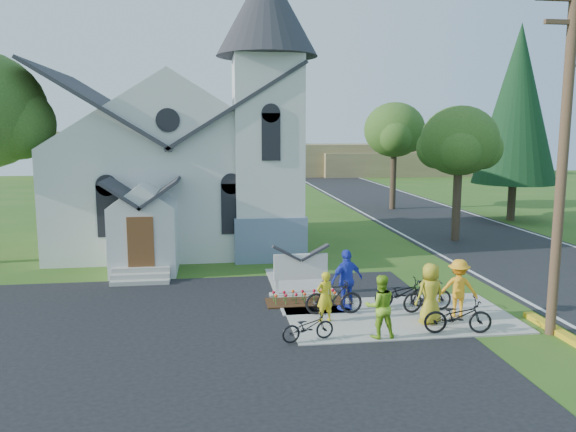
{
  "coord_description": "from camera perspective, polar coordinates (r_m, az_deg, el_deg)",
  "views": [
    {
      "loc": [
        -4.24,
        -15.73,
        5.78
      ],
      "look_at": [
        -1.4,
        5.0,
        2.58
      ],
      "focal_mm": 35.0,
      "sensor_mm": 36.0,
      "label": 1
    }
  ],
  "objects": [
    {
      "name": "church_sign",
      "position": [
        19.75,
        1.3,
        -5.22
      ],
      "size": [
        2.2,
        0.4,
        1.7
      ],
      "color": "#ADA99C",
      "rests_on": "ground"
    },
    {
      "name": "bike_2",
      "position": [
        18.85,
        11.48,
        -7.67
      ],
      "size": [
        1.82,
        0.67,
        0.95
      ],
      "primitive_type": "imported",
      "rotation": [
        0.0,
        0.0,
        1.55
      ],
      "color": "black",
      "rests_on": "sidewalk"
    },
    {
      "name": "cyclist_0",
      "position": [
        17.1,
        3.76,
        -8.17
      ],
      "size": [
        0.66,
        0.54,
        1.55
      ],
      "primitive_type": "imported",
      "rotation": [
        0.0,
        0.0,
        3.5
      ],
      "color": "gold",
      "rests_on": "sidewalk"
    },
    {
      "name": "tree_road_near",
      "position": [
        30.52,
        17.02,
        7.25
      ],
      "size": [
        4.0,
        4.0,
        7.05
      ],
      "color": "#35251D",
      "rests_on": "ground"
    },
    {
      "name": "conifer",
      "position": [
        38.87,
        22.28,
        10.44
      ],
      "size": [
        5.2,
        5.2,
        12.4
      ],
      "color": "#35251D",
      "rests_on": "ground"
    },
    {
      "name": "cyclist_4",
      "position": [
        17.37,
        14.24,
        -7.64
      ],
      "size": [
        1.02,
        0.79,
        1.84
      ],
      "primitive_type": "imported",
      "rotation": [
        0.0,
        0.0,
        3.38
      ],
      "color": "#AF9E20",
      "rests_on": "sidewalk"
    },
    {
      "name": "ground",
      "position": [
        17.29,
        7.0,
        -10.9
      ],
      "size": [
        120.0,
        120.0,
        0.0
      ],
      "primitive_type": "plane",
      "color": "#2E5919",
      "rests_on": "ground"
    },
    {
      "name": "cyclist_3",
      "position": [
        18.26,
        16.94,
        -7.01
      ],
      "size": [
        1.33,
        1.05,
        1.81
      ],
      "primitive_type": "imported",
      "rotation": [
        0.0,
        0.0,
        2.77
      ],
      "color": "#FFA21C",
      "rests_on": "sidewalk"
    },
    {
      "name": "bike_3",
      "position": [
        18.57,
        14.0,
        -7.87
      ],
      "size": [
        1.78,
        0.74,
        1.04
      ],
      "primitive_type": "imported",
      "rotation": [
        0.0,
        0.0,
        1.72
      ],
      "color": "black",
      "rests_on": "sidewalk"
    },
    {
      "name": "utility_pole",
      "position": [
        17.17,
        26.4,
        6.54
      ],
      "size": [
        3.45,
        0.28,
        10.0
      ],
      "color": "#4B3325",
      "rests_on": "ground"
    },
    {
      "name": "cyclist_1",
      "position": [
        15.98,
        9.33,
        -9.03
      ],
      "size": [
        0.88,
        0.69,
        1.79
      ],
      "primitive_type": "imported",
      "rotation": [
        0.0,
        0.0,
        3.15
      ],
      "color": "#89C024",
      "rests_on": "sidewalk"
    },
    {
      "name": "flower_bed",
      "position": [
        19.17,
        1.72,
        -8.74
      ],
      "size": [
        2.6,
        1.1,
        0.07
      ],
      "primitive_type": "cube",
      "color": "#38210F",
      "rests_on": "ground"
    },
    {
      "name": "church",
      "position": [
        28.25,
        -10.39,
        7.48
      ],
      "size": [
        12.35,
        12.0,
        13.0
      ],
      "color": "silver",
      "rests_on": "ground"
    },
    {
      "name": "parking_lot",
      "position": [
        15.15,
        -18.23,
        -14.15
      ],
      "size": [
        20.0,
        16.0,
        0.02
      ],
      "primitive_type": "cube",
      "color": "black",
      "rests_on": "ground"
    },
    {
      "name": "bike_4",
      "position": [
        16.9,
        16.88,
        -9.69
      ],
      "size": [
        2.0,
        0.92,
        1.01
      ],
      "primitive_type": "imported",
      "rotation": [
        0.0,
        0.0,
        1.44
      ],
      "color": "black",
      "rests_on": "sidewalk"
    },
    {
      "name": "tree_road_mid",
      "position": [
        41.88,
        10.76,
        8.55
      ],
      "size": [
        4.4,
        4.4,
        7.8
      ],
      "color": "#35251D",
      "rests_on": "ground"
    },
    {
      "name": "bike_1",
      "position": [
        17.83,
        4.67,
        -8.24
      ],
      "size": [
        1.83,
        0.59,
        1.09
      ],
      "primitive_type": "imported",
      "rotation": [
        0.0,
        0.0,
        1.53
      ],
      "color": "black",
      "rests_on": "sidewalk"
    },
    {
      "name": "sidewalk",
      "position": [
        18.15,
        11.24,
        -9.96
      ],
      "size": [
        7.0,
        4.0,
        0.05
      ],
      "primitive_type": "cube",
      "color": "#ADA99C",
      "rests_on": "ground"
    },
    {
      "name": "bike_0",
      "position": [
        15.69,
        2.03,
        -11.17
      ],
      "size": [
        1.6,
        0.86,
        0.8
      ],
      "primitive_type": "imported",
      "rotation": [
        0.0,
        0.0,
        1.8
      ],
      "color": "black",
      "rests_on": "sidewalk"
    },
    {
      "name": "cyclist_2",
      "position": [
        18.17,
        5.99,
        -6.47
      ],
      "size": [
        1.26,
        0.87,
        1.98
      ],
      "primitive_type": "imported",
      "rotation": [
        0.0,
        0.0,
        3.51
      ],
      "color": "blue",
      "rests_on": "sidewalk"
    },
    {
      "name": "road",
      "position": [
        34.36,
        16.83,
        -1.34
      ],
      "size": [
        8.0,
        90.0,
        0.02
      ],
      "primitive_type": "cube",
      "color": "black",
      "rests_on": "ground"
    },
    {
      "name": "distant_hills",
      "position": [
        72.55,
        -1.78,
        5.85
      ],
      "size": [
        61.0,
        10.0,
        5.6
      ],
      "color": "olive",
      "rests_on": "ground"
    }
  ]
}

